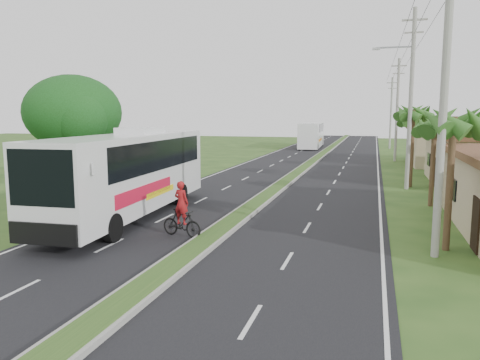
# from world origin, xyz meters

# --- Properties ---
(ground) EXTENTS (180.00, 180.00, 0.00)m
(ground) POSITION_xyz_m (0.00, 0.00, 0.00)
(ground) COLOR #28481A
(ground) RESTS_ON ground
(road_asphalt) EXTENTS (14.00, 160.00, 0.02)m
(road_asphalt) POSITION_xyz_m (0.00, 20.00, 0.01)
(road_asphalt) COLOR black
(road_asphalt) RESTS_ON ground
(median_strip) EXTENTS (1.20, 160.00, 0.18)m
(median_strip) POSITION_xyz_m (0.00, 20.00, 0.10)
(median_strip) COLOR gray
(median_strip) RESTS_ON ground
(lane_edge_left) EXTENTS (0.12, 160.00, 0.01)m
(lane_edge_left) POSITION_xyz_m (-6.70, 20.00, 0.00)
(lane_edge_left) COLOR silver
(lane_edge_left) RESTS_ON ground
(lane_edge_right) EXTENTS (0.12, 160.00, 0.01)m
(lane_edge_right) POSITION_xyz_m (6.70, 20.00, 0.00)
(lane_edge_right) COLOR silver
(lane_edge_right) RESTS_ON ground
(shop_far) EXTENTS (8.60, 11.60, 3.82)m
(shop_far) POSITION_xyz_m (14.00, 36.00, 1.93)
(shop_far) COLOR tan
(shop_far) RESTS_ON ground
(palm_verge_a) EXTENTS (2.40, 2.40, 5.45)m
(palm_verge_a) POSITION_xyz_m (9.00, 3.00, 4.74)
(palm_verge_a) COLOR #473321
(palm_verge_a) RESTS_ON ground
(palm_verge_b) EXTENTS (2.40, 2.40, 5.05)m
(palm_verge_b) POSITION_xyz_m (9.40, 12.00, 4.36)
(palm_verge_b) COLOR #473321
(palm_verge_b) RESTS_ON ground
(palm_verge_c) EXTENTS (2.40, 2.40, 5.85)m
(palm_verge_c) POSITION_xyz_m (8.80, 19.00, 5.12)
(palm_verge_c) COLOR #473321
(palm_verge_c) RESTS_ON ground
(palm_verge_d) EXTENTS (2.40, 2.40, 5.25)m
(palm_verge_d) POSITION_xyz_m (9.30, 28.00, 4.55)
(palm_verge_d) COLOR #473321
(palm_verge_d) RESTS_ON ground
(shade_tree) EXTENTS (6.30, 6.00, 7.54)m
(shade_tree) POSITION_xyz_m (-12.11, 10.02, 5.03)
(shade_tree) COLOR #473321
(shade_tree) RESTS_ON ground
(utility_pole_a) EXTENTS (1.60, 0.28, 11.00)m
(utility_pole_a) POSITION_xyz_m (8.50, 2.00, 5.67)
(utility_pole_a) COLOR gray
(utility_pole_a) RESTS_ON ground
(utility_pole_b) EXTENTS (3.20, 0.28, 12.00)m
(utility_pole_b) POSITION_xyz_m (8.47, 18.00, 6.26)
(utility_pole_b) COLOR gray
(utility_pole_b) RESTS_ON ground
(utility_pole_c) EXTENTS (1.60, 0.28, 11.00)m
(utility_pole_c) POSITION_xyz_m (8.50, 38.00, 5.67)
(utility_pole_c) COLOR gray
(utility_pole_c) RESTS_ON ground
(utility_pole_d) EXTENTS (1.60, 0.28, 10.50)m
(utility_pole_d) POSITION_xyz_m (8.50, 58.00, 5.42)
(utility_pole_d) COLOR gray
(utility_pole_d) RESTS_ON ground
(coach_bus_main) EXTENTS (3.61, 13.82, 4.42)m
(coach_bus_main) POSITION_xyz_m (-5.17, 4.80, 2.43)
(coach_bus_main) COLOR silver
(coach_bus_main) RESTS_ON ground
(coach_bus_far) EXTENTS (3.36, 13.18, 3.81)m
(coach_bus_far) POSITION_xyz_m (-3.02, 56.61, 2.16)
(coach_bus_far) COLOR white
(coach_bus_far) RESTS_ON ground
(motorcyclist) EXTENTS (2.00, 0.99, 2.36)m
(motorcyclist) POSITION_xyz_m (-1.31, 2.00, 0.84)
(motorcyclist) COLOR black
(motorcyclist) RESTS_ON ground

